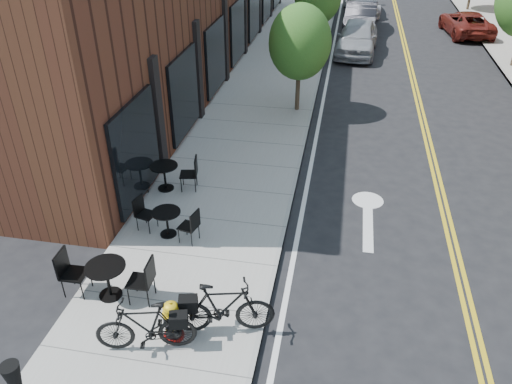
# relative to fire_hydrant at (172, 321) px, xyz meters

# --- Properties ---
(ground) EXTENTS (120.00, 120.00, 0.00)m
(ground) POSITION_rel_fire_hydrant_xyz_m (1.62, 2.35, -0.54)
(ground) COLOR black
(ground) RESTS_ON ground
(sidewalk_near) EXTENTS (4.00, 70.00, 0.12)m
(sidewalk_near) POSITION_rel_fire_hydrant_xyz_m (-0.38, 12.35, -0.48)
(sidewalk_near) COLOR #9E9B93
(sidewalk_near) RESTS_ON ground
(tree_near_a) EXTENTS (2.20, 2.20, 3.81)m
(tree_near_a) POSITION_rel_fire_hydrant_xyz_m (1.02, 11.35, 2.07)
(tree_near_a) COLOR #382B1E
(tree_near_a) RESTS_ON sidewalk_near
(fire_hydrant) EXTENTS (0.49, 0.49, 0.88)m
(fire_hydrant) POSITION_rel_fire_hydrant_xyz_m (0.00, 0.00, 0.00)
(fire_hydrant) COLOR maroon
(fire_hydrant) RESTS_ON sidewalk_near
(bicycle_left) EXTENTS (1.88, 0.93, 1.09)m
(bicycle_left) POSITION_rel_fire_hydrant_xyz_m (-0.38, -0.34, 0.13)
(bicycle_left) COLOR black
(bicycle_left) RESTS_ON sidewalk_near
(bicycle_right) EXTENTS (2.00, 0.97, 1.16)m
(bicycle_right) POSITION_rel_fire_hydrant_xyz_m (0.89, 0.32, 0.16)
(bicycle_right) COLOR black
(bicycle_right) RESTS_ON sidewalk_near
(bistro_set_a) EXTENTS (1.88, 0.83, 1.02)m
(bistro_set_a) POSITION_rel_fire_hydrant_xyz_m (-1.64, 0.81, 0.09)
(bistro_set_a) COLOR black
(bistro_set_a) RESTS_ON sidewalk_near
(bistro_set_b) EXTENTS (1.82, 0.90, 0.96)m
(bistro_set_b) POSITION_rel_fire_hydrant_xyz_m (-1.91, 5.03, 0.07)
(bistro_set_b) COLOR black
(bistro_set_b) RESTS_ON sidewalk_near
(bistro_set_c) EXTENTS (1.64, 0.83, 0.86)m
(bistro_set_c) POSITION_rel_fire_hydrant_xyz_m (-1.15, 3.03, 0.02)
(bistro_set_c) COLOR black
(bistro_set_c) RESTS_ON sidewalk_near
(parked_car_a) EXTENTS (2.23, 4.81, 1.60)m
(parked_car_a) POSITION_rel_fire_hydrant_xyz_m (3.08, 19.32, 0.26)
(parked_car_a) COLOR #9C9DA3
(parked_car_a) RESTS_ON ground
(parked_car_b) EXTENTS (1.92, 4.93, 1.60)m
(parked_car_b) POSITION_rel_fire_hydrant_xyz_m (3.22, 23.65, 0.26)
(parked_car_b) COLOR black
(parked_car_b) RESTS_ON ground
(parked_car_c) EXTENTS (2.59, 5.47, 1.54)m
(parked_car_c) POSITION_rel_fire_hydrant_xyz_m (3.22, 28.56, 0.23)
(parked_car_c) COLOR #B9B9BE
(parked_car_c) RESTS_ON ground
(parked_car_far) EXTENTS (2.67, 4.83, 1.28)m
(parked_car_far) POSITION_rel_fire_hydrant_xyz_m (9.02, 24.06, 0.10)
(parked_car_far) COLOR maroon
(parked_car_far) RESTS_ON ground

